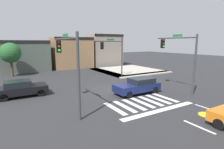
# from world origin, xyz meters

# --- Properties ---
(ground_plane) EXTENTS (120.00, 120.00, 0.00)m
(ground_plane) POSITION_xyz_m (0.00, 0.00, 0.00)
(ground_plane) COLOR #2B2B2D
(crosswalk_near) EXTENTS (5.67, 2.87, 0.01)m
(crosswalk_near) POSITION_xyz_m (-0.00, -4.50, 0.00)
(crosswalk_near) COLOR silver
(crosswalk_near) RESTS_ON ground_plane
(bike_detector_marking) EXTENTS (1.10, 1.10, 0.01)m
(bike_detector_marking) POSITION_xyz_m (2.09, -8.70, 0.00)
(bike_detector_marking) COLOR yellow
(bike_detector_marking) RESTS_ON ground_plane
(curb_corner_northeast) EXTENTS (10.00, 10.60, 0.15)m
(curb_corner_northeast) POSITION_xyz_m (8.49, 9.42, 0.07)
(curb_corner_northeast) COLOR #B2AA9E
(curb_corner_northeast) RESTS_ON ground_plane
(storefront_row) EXTENTS (22.19, 5.28, 6.49)m
(storefront_row) POSITION_xyz_m (1.60, 18.54, 2.94)
(storefront_row) COLOR #4C564C
(storefront_row) RESTS_ON ground_plane
(traffic_signal_southwest) EXTENTS (0.32, 5.32, 5.45)m
(traffic_signal_southwest) POSITION_xyz_m (-5.55, -3.08, 3.83)
(traffic_signal_southwest) COLOR #383A3D
(traffic_signal_southwest) RESTS_ON ground_plane
(traffic_signal_northeast) EXTENTS (4.21, 0.32, 5.47)m
(traffic_signal_northeast) POSITION_xyz_m (3.54, 5.84, 3.73)
(traffic_signal_northeast) COLOR #383A3D
(traffic_signal_northeast) RESTS_ON ground_plane
(traffic_signal_southeast) EXTENTS (0.32, 4.83, 5.62)m
(traffic_signal_southeast) POSITION_xyz_m (5.49, -3.42, 3.92)
(traffic_signal_southeast) COLOR #383A3D
(traffic_signal_southeast) RESTS_ON ground_plane
(car_navy) EXTENTS (4.46, 1.87, 1.46)m
(car_navy) POSITION_xyz_m (1.44, -2.16, 0.75)
(car_navy) COLOR #141E4C
(car_navy) RESTS_ON ground_plane
(car_black) EXTENTS (4.25, 1.95, 1.47)m
(car_black) POSITION_xyz_m (-8.27, 2.45, 0.75)
(car_black) COLOR black
(car_black) RESTS_ON ground_plane
(roadside_tree) EXTENTS (2.83, 2.83, 4.81)m
(roadside_tree) POSITION_xyz_m (-8.50, 14.00, 3.37)
(roadside_tree) COLOR #4C3823
(roadside_tree) RESTS_ON ground_plane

